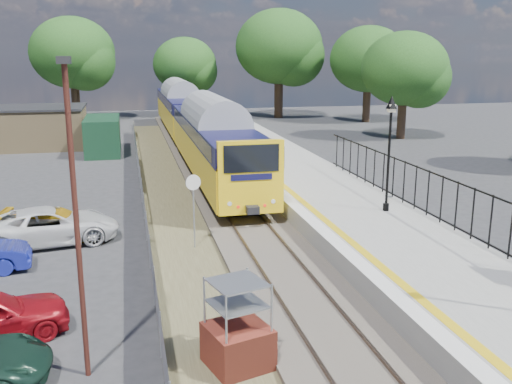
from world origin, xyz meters
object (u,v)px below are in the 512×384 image
object	(u,v)px
speed_sign	(194,199)
car_yellow	(56,224)
victorian_lamp_north	(390,127)
train	(193,119)
carpark_lamp	(75,204)
car_white	(50,226)
brick_plinth	(238,326)

from	to	relation	value
speed_sign	car_yellow	size ratio (longest dim) A/B	0.68
victorian_lamp_north	train	xyz separation A→B (m)	(-5.30, 21.67, -1.96)
carpark_lamp	car_white	bearing A→B (deg)	100.94
speed_sign	car_white	xyz separation A→B (m)	(-5.27, 1.83, -1.22)
speed_sign	carpark_lamp	world-z (taller)	carpark_lamp
victorian_lamp_north	train	bearing A→B (deg)	103.74
brick_plinth	carpark_lamp	size ratio (longest dim) A/B	0.31
speed_sign	victorian_lamp_north	bearing A→B (deg)	-10.94
brick_plinth	speed_sign	bearing A→B (deg)	90.00
car_yellow	victorian_lamp_north	bearing A→B (deg)	-91.28
brick_plinth	car_yellow	distance (m)	12.03
car_yellow	speed_sign	bearing A→B (deg)	-107.61
train	car_yellow	world-z (taller)	train
train	car_yellow	bearing A→B (deg)	-111.29
carpark_lamp	brick_plinth	bearing A→B (deg)	-7.21
brick_plinth	car_white	distance (m)	11.55
carpark_lamp	car_white	xyz separation A→B (m)	(-1.90, 9.84, -3.31)
train	car_white	bearing A→B (deg)	-111.04
car_white	car_yellow	bearing A→B (deg)	-22.59
train	brick_plinth	xyz separation A→B (m)	(-2.50, -30.48, -1.31)
carpark_lamp	car_white	world-z (taller)	carpark_lamp
brick_plinth	car_white	xyz separation A→B (m)	(-5.27, 10.27, -0.33)
victorian_lamp_north	carpark_lamp	world-z (taller)	carpark_lamp
brick_plinth	carpark_lamp	world-z (taller)	carpark_lamp
car_white	carpark_lamp	bearing A→B (deg)	-179.05
train	speed_sign	distance (m)	22.19
car_yellow	car_white	size ratio (longest dim) A/B	0.82
train	brick_plinth	distance (m)	30.61
speed_sign	car_white	world-z (taller)	speed_sign
brick_plinth	car_yellow	xyz separation A→B (m)	(-5.14, 10.87, -0.43)
victorian_lamp_north	car_white	bearing A→B (deg)	173.64
brick_plinth	speed_sign	distance (m)	8.48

